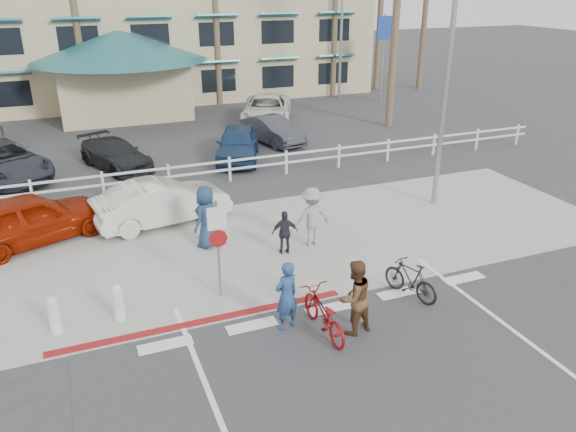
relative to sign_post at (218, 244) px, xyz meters
name	(u,v)px	position (x,y,z in m)	size (l,w,h in m)	color
ground	(341,322)	(2.30, -2.20, -1.45)	(140.00, 140.00, 0.00)	#333335
bike_path	(385,373)	(2.30, -4.20, -1.45)	(12.00, 16.00, 0.01)	#333335
sidewalk_plaza	(274,244)	(2.30, 2.30, -1.44)	(22.00, 7.00, 0.01)	gray
cross_street	(235,200)	(2.30, 6.30, -1.45)	(40.00, 5.00, 0.01)	#333335
parking_lot	(181,137)	(2.30, 15.80, -1.45)	(50.00, 16.00, 0.01)	#333335
curb_red	(203,321)	(-0.70, -1.00, -1.44)	(7.00, 0.25, 0.02)	maroon
rail_fence	(232,169)	(2.80, 8.30, -0.95)	(29.40, 0.16, 1.00)	silver
building	(164,7)	(4.30, 28.80, 4.20)	(28.00, 16.00, 11.30)	#C4B286
sign_post	(218,244)	(0.00, 0.00, 0.00)	(0.50, 0.10, 2.90)	gray
bollard_0	(118,303)	(-2.50, -0.20, -0.97)	(0.26, 0.26, 0.95)	silver
bollard_1	(54,315)	(-3.90, -0.20, -0.97)	(0.26, 0.26, 0.95)	silver
streetlight_0	(447,76)	(8.80, 3.30, 3.05)	(0.60, 2.00, 9.00)	gray
streetlight_1	(341,24)	(14.30, 21.80, 3.30)	(0.60, 2.00, 9.50)	gray
info_sign	(383,57)	(16.30, 19.80, 1.35)	(1.20, 0.16, 5.60)	navy
bike_red	(323,314)	(1.72, -2.44, -0.94)	(0.67, 1.93, 1.01)	maroon
rider_red	(286,296)	(1.03, -1.95, -0.60)	(0.62, 0.41, 1.70)	navy
bike_black	(411,279)	(4.43, -1.83, -0.96)	(0.46, 1.63, 0.98)	black
rider_black	(354,297)	(2.38, -2.65, -0.55)	(0.87, 0.68, 1.79)	brown
pedestrian_a	(312,217)	(3.36, 1.87, -0.54)	(1.17, 0.68, 1.82)	gray
pedestrian_child	(285,233)	(2.40, 1.61, -0.78)	(0.78, 0.32, 1.33)	#27262D
pedestrian_b	(206,217)	(0.42, 2.92, -0.49)	(0.93, 0.61, 1.91)	navy
car_white_sedan	(162,202)	(-0.50, 5.19, -0.72)	(1.54, 4.40, 1.45)	beige
car_red_compact	(30,219)	(-4.45, 5.15, -0.67)	(1.85, 4.60, 1.57)	#8D1903
lot_car_0	(2,161)	(-5.61, 12.02, -0.72)	(2.42, 5.25, 1.46)	#292B35
lot_car_1	(116,154)	(-1.28, 11.75, -0.85)	(1.68, 4.14, 1.20)	black
lot_car_2	(238,143)	(3.87, 10.99, -0.72)	(1.74, 4.31, 1.47)	navy
lot_car_3	(272,130)	(6.24, 12.95, -0.81)	(1.35, 3.88, 1.28)	#313338
lot_car_5	(267,110)	(7.31, 16.76, -0.68)	(2.56, 5.56, 1.54)	silver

